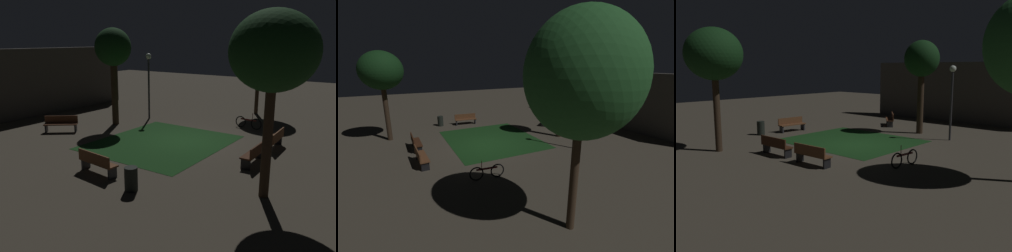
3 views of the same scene
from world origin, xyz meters
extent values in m
plane|color=#4C4438|center=(0.00, 0.00, 0.00)|extent=(60.00, 60.00, 0.00)
cube|color=#194219|center=(-0.97, 0.67, 0.01)|extent=(6.77, 5.87, 0.01)
cube|color=#422314|center=(-1.25, -4.18, 0.45)|extent=(1.81, 0.51, 0.06)
cube|color=#422314|center=(-1.24, -4.39, 0.68)|extent=(1.80, 0.09, 0.40)
cube|color=black|center=(-2.05, -4.20, 0.21)|extent=(0.09, 0.39, 0.42)
cube|color=black|center=(-0.45, -4.17, 0.21)|extent=(0.09, 0.39, 0.42)
cube|color=brown|center=(1.25, -4.18, 0.45)|extent=(1.82, 0.56, 0.06)
cube|color=brown|center=(1.26, -4.39, 0.68)|extent=(1.80, 0.14, 0.40)
cube|color=black|center=(0.45, -4.22, 0.21)|extent=(0.10, 0.39, 0.42)
cube|color=black|center=(2.05, -4.15, 0.21)|extent=(0.10, 0.39, 0.42)
cube|color=brown|center=(-5.66, 0.26, 0.45)|extent=(0.64, 1.84, 0.06)
cube|color=brown|center=(-5.87, 0.28, 0.68)|extent=(0.23, 1.80, 0.40)
cube|color=#2D2D33|center=(-5.59, 1.06, 0.21)|extent=(0.39, 0.12, 0.42)
cube|color=#2D2D33|center=(-5.74, -0.53, 0.21)|extent=(0.39, 0.12, 0.42)
cube|color=brown|center=(-2.55, 6.45, 0.45)|extent=(1.50, 1.71, 0.06)
cube|color=brown|center=(-2.39, 6.58, 0.68)|extent=(1.17, 1.44, 0.40)
cube|color=#2D2D33|center=(-2.05, 5.82, 0.21)|extent=(0.35, 0.30, 0.42)
cube|color=#2D2D33|center=(-3.05, 7.07, 0.21)|extent=(0.35, 0.30, 0.42)
cylinder|color=#38281C|center=(-3.97, -5.63, 1.96)|extent=(0.31, 0.31, 3.93)
ellipsoid|color=#143816|center=(-3.97, -5.63, 4.67)|extent=(2.68, 2.68, 2.47)
cylinder|color=#38281C|center=(0.58, 5.28, 2.00)|extent=(0.39, 0.39, 3.99)
ellipsoid|color=#143816|center=(0.58, 5.28, 4.57)|extent=(2.11, 2.11, 2.19)
cylinder|color=#333338|center=(2.97, 4.56, 1.91)|extent=(0.12, 0.12, 3.83)
sphere|color=white|center=(2.97, 4.56, 3.98)|extent=(0.36, 0.36, 0.36)
cylinder|color=black|center=(-6.12, -1.79, 0.42)|extent=(0.46, 0.46, 0.84)
torus|color=black|center=(4.22, -1.25, 0.33)|extent=(0.13, 0.66, 0.66)
torus|color=black|center=(4.12, -2.24, 0.33)|extent=(0.13, 0.66, 0.66)
cube|color=maroon|center=(4.17, -1.74, 0.51)|extent=(0.14, 0.99, 0.08)
cylinder|color=maroon|center=(4.14, -1.99, 0.73)|extent=(0.03, 0.03, 0.40)
cube|color=#4C4742|center=(0.05, 11.47, 2.22)|extent=(14.00, 0.80, 4.44)
camera|label=1|loc=(-14.32, -9.07, 5.01)|focal=36.96mm
camera|label=2|loc=(13.12, -5.26, 5.13)|focal=24.69mm
camera|label=3|loc=(12.14, -13.89, 4.03)|focal=38.28mm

